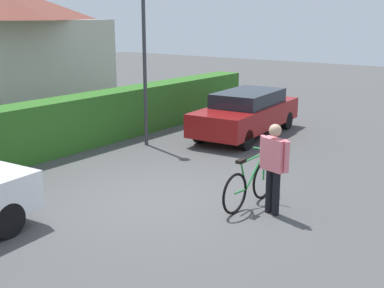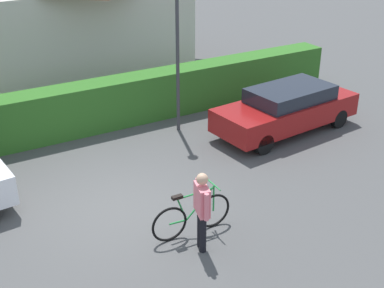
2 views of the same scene
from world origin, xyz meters
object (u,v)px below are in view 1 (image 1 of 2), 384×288
object	(u,v)px
parked_car_far	(247,112)
street_lamp	(144,40)
person_rider	(274,162)
bicycle	(250,185)

from	to	relation	value
parked_car_far	street_lamp	distance (m)	3.80
person_rider	street_lamp	world-z (taller)	street_lamp
bicycle	street_lamp	size ratio (longest dim) A/B	0.40
bicycle	person_rider	size ratio (longest dim) A/B	1.06
bicycle	street_lamp	bearing A→B (deg)	63.98
person_rider	parked_car_far	bearing A→B (deg)	35.20
person_rider	street_lamp	bearing A→B (deg)	65.48
street_lamp	parked_car_far	bearing A→B (deg)	-31.93
person_rider	street_lamp	distance (m)	6.02
bicycle	person_rider	distance (m)	0.78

